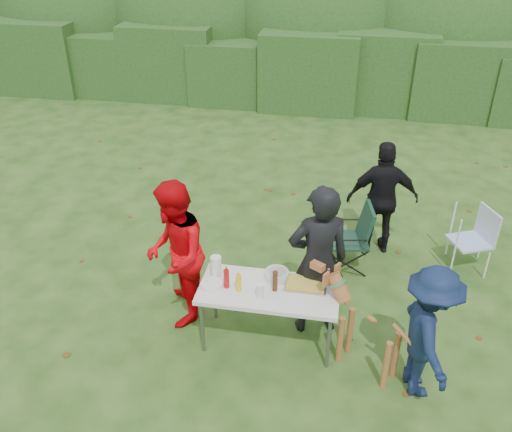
% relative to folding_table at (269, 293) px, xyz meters
% --- Properties ---
extents(ground, '(80.00, 80.00, 0.00)m').
position_rel_folding_table_xyz_m(ground, '(-0.34, 0.09, -0.69)').
color(ground, '#1E4211').
extents(hedge_row, '(22.00, 1.40, 1.70)m').
position_rel_folding_table_xyz_m(hedge_row, '(-0.34, 8.09, 0.16)').
color(hedge_row, '#23471C').
rests_on(hedge_row, ground).
extents(shrub_backdrop, '(20.00, 2.60, 3.20)m').
position_rel_folding_table_xyz_m(shrub_backdrop, '(-0.34, 9.69, 0.91)').
color(shrub_backdrop, '#3D6628').
rests_on(shrub_backdrop, ground).
extents(folding_table, '(1.50, 0.70, 0.74)m').
position_rel_folding_table_xyz_m(folding_table, '(0.00, 0.00, 0.00)').
color(folding_table, silver).
rests_on(folding_table, ground).
extents(person_cook, '(0.78, 0.63, 1.86)m').
position_rel_folding_table_xyz_m(person_cook, '(0.49, 0.33, 0.24)').
color(person_cook, black).
rests_on(person_cook, ground).
extents(person_red_jacket, '(0.87, 1.01, 1.77)m').
position_rel_folding_table_xyz_m(person_red_jacket, '(-1.11, 0.24, 0.20)').
color(person_red_jacket, red).
rests_on(person_red_jacket, ground).
extents(person_black_puffy, '(1.01, 0.53, 1.64)m').
position_rel_folding_table_xyz_m(person_black_puffy, '(1.22, 2.11, 0.13)').
color(person_black_puffy, black).
rests_on(person_black_puffy, ground).
extents(child, '(0.74, 1.05, 1.48)m').
position_rel_folding_table_xyz_m(child, '(1.61, -0.39, 0.05)').
color(child, '#101D3F').
rests_on(child, ground).
extents(dog, '(1.17, 0.94, 1.04)m').
position_rel_folding_table_xyz_m(dog, '(1.08, -0.23, -0.16)').
color(dog, '#9D5E30').
rests_on(dog, ground).
extents(camping_chair, '(0.68, 0.68, 0.93)m').
position_rel_folding_table_xyz_m(camping_chair, '(0.81, 1.62, -0.22)').
color(camping_chair, '#193829').
rests_on(camping_chair, ground).
extents(lawn_chair, '(0.68, 0.68, 0.87)m').
position_rel_folding_table_xyz_m(lawn_chair, '(2.40, 1.90, -0.25)').
color(lawn_chair, '#5E7ED1').
rests_on(lawn_chair, ground).
extents(food_tray, '(0.45, 0.30, 0.02)m').
position_rel_folding_table_xyz_m(food_tray, '(0.38, 0.12, 0.06)').
color(food_tray, '#B7B7BA').
rests_on(food_tray, folding_table).
extents(focaccia_bread, '(0.40, 0.26, 0.04)m').
position_rel_folding_table_xyz_m(focaccia_bread, '(0.38, 0.12, 0.09)').
color(focaccia_bread, gold).
rests_on(focaccia_bread, food_tray).
extents(mustard_bottle, '(0.06, 0.06, 0.20)m').
position_rel_folding_table_xyz_m(mustard_bottle, '(-0.31, -0.08, 0.15)').
color(mustard_bottle, yellow).
rests_on(mustard_bottle, folding_table).
extents(ketchup_bottle, '(0.06, 0.06, 0.22)m').
position_rel_folding_table_xyz_m(ketchup_bottle, '(-0.45, -0.05, 0.16)').
color(ketchup_bottle, '#B1110D').
rests_on(ketchup_bottle, folding_table).
extents(beer_bottle, '(0.06, 0.06, 0.24)m').
position_rel_folding_table_xyz_m(beer_bottle, '(0.06, -0.01, 0.17)').
color(beer_bottle, '#47230F').
rests_on(beer_bottle, folding_table).
extents(paper_towel_roll, '(0.12, 0.12, 0.26)m').
position_rel_folding_table_xyz_m(paper_towel_roll, '(-0.60, 0.11, 0.18)').
color(paper_towel_roll, white).
rests_on(paper_towel_roll, folding_table).
extents(cup_stack, '(0.08, 0.08, 0.18)m').
position_rel_folding_table_xyz_m(cup_stack, '(-0.07, -0.16, 0.14)').
color(cup_stack, white).
rests_on(cup_stack, folding_table).
extents(pasta_bowl, '(0.26, 0.26, 0.10)m').
position_rel_folding_table_xyz_m(pasta_bowl, '(0.05, 0.20, 0.10)').
color(pasta_bowl, silver).
rests_on(pasta_bowl, folding_table).
extents(plate_stack, '(0.24, 0.24, 0.05)m').
position_rel_folding_table_xyz_m(plate_stack, '(-0.61, -0.07, 0.08)').
color(plate_stack, white).
rests_on(plate_stack, folding_table).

